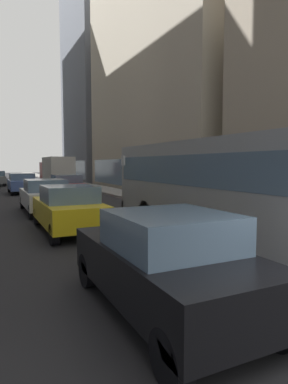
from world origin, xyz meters
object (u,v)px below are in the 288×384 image
object	(u,v)px
transit_bus	(237,184)
car_white_van	(45,196)
car_red_coupe	(66,186)
box_truck	(56,171)
car_blue_hatchback	(22,183)
car_black_suv	(166,262)
car_yellow_taxi	(68,208)

from	to	relation	value
transit_bus	car_white_van	size ratio (longest dim) A/B	2.48
car_red_coupe	box_truck	distance (m)	12.10
car_white_van	box_truck	bearing A→B (deg)	77.65
car_blue_hatchback	box_truck	distance (m)	7.81
car_blue_hatchback	box_truck	bearing A→B (deg)	58.98
transit_bus	car_black_suv	distance (m)	5.04
car_red_coupe	transit_bus	bearing A→B (deg)	-84.03
car_yellow_taxi	car_black_suv	size ratio (longest dim) A/B	1.09
car_red_coupe	car_yellow_taxi	xyz separation A→B (m)	(-2.40, -11.39, 0.00)
car_red_coupe	car_white_van	xyz separation A→B (m)	(-2.40, -6.31, 0.00)
car_black_suv	box_truck	size ratio (longest dim) A/B	0.53
box_truck	car_yellow_taxi	bearing A→B (deg)	-99.72
transit_bus	car_yellow_taxi	xyz separation A→B (m)	(-4.00, 3.91, -0.95)
car_black_suv	car_white_van	size ratio (longest dim) A/B	0.85
car_blue_hatchback	car_yellow_taxi	xyz separation A→B (m)	(0.00, -16.70, -0.00)
car_blue_hatchback	car_white_van	size ratio (longest dim) A/B	0.94
car_blue_hatchback	car_yellow_taxi	distance (m)	16.70
transit_bus	car_white_van	world-z (taller)	transit_bus
car_black_suv	box_truck	world-z (taller)	box_truck
transit_bus	car_black_suv	xyz separation A→B (m)	(-4.00, -2.92, -0.96)
car_yellow_taxi	car_black_suv	bearing A→B (deg)	-90.00
transit_bus	box_truck	bearing A→B (deg)	90.00
car_blue_hatchback	car_white_van	distance (m)	11.62
car_yellow_taxi	car_white_van	xyz separation A→B (m)	(-0.00, 5.08, 0.00)
car_blue_hatchback	box_truck	xyz separation A→B (m)	(4.00, 6.65, 0.84)
car_blue_hatchback	car_red_coupe	xyz separation A→B (m)	(2.40, -5.31, -0.00)
car_black_suv	box_truck	xyz separation A→B (m)	(4.00, 30.18, 0.85)
car_blue_hatchback	car_black_suv	size ratio (longest dim) A/B	1.11
car_blue_hatchback	box_truck	world-z (taller)	box_truck
car_red_coupe	box_truck	bearing A→B (deg)	82.38
car_white_van	car_blue_hatchback	bearing A→B (deg)	90.00
car_yellow_taxi	box_truck	bearing A→B (deg)	80.28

